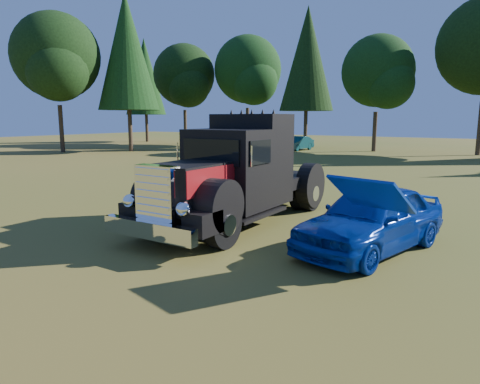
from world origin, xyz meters
The scene contains 7 objects.
ground centered at (0.00, 0.00, 0.00)m, with size 120.00×120.00×0.00m, color #395117.
treeline centered at (-1.01, 27.73, 7.77)m, with size 72.10×24.61×13.84m.
diamond_t_truck centered at (0.13, 1.17, 1.28)m, with size 3.35×7.16×3.00m.
hotrod_coupe centered at (4.02, 0.71, 0.73)m, with size 2.70×4.53×1.89m.
spectator_near centered at (-1.27, 0.83, 0.89)m, with size 0.65×0.43×1.78m, color #1B2B40.
spectator_far centered at (-1.47, 1.66, 0.84)m, with size 0.81×0.63×1.68m, color #21304E.
distant_teal_car centered at (-10.15, 26.97, 0.62)m, with size 1.32×3.79×1.25m, color #0A3040.
Camera 1 is at (6.53, -8.50, 2.89)m, focal length 32.00 mm.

